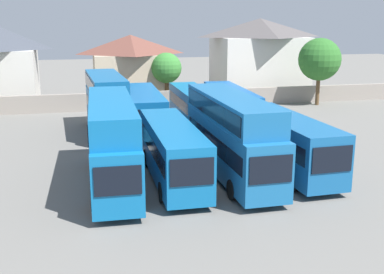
# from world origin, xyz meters

# --- Properties ---
(ground) EXTENTS (140.00, 140.00, 0.00)m
(ground) POSITION_xyz_m (0.00, 18.00, 0.00)
(ground) COLOR slate
(depot_boundary_wall) EXTENTS (56.00, 0.50, 1.80)m
(depot_boundary_wall) POSITION_xyz_m (0.00, 23.35, 0.90)
(depot_boundary_wall) COLOR gray
(depot_boundary_wall) RESTS_ON ground
(bus_1) EXTENTS (2.79, 11.77, 4.87)m
(bus_1) POSITION_xyz_m (-5.27, 0.08, 2.75)
(bus_1) COLOR #1065A6
(bus_1) RESTS_ON ground
(bus_2) EXTENTS (2.61, 10.55, 3.35)m
(bus_2) POSITION_xyz_m (-1.87, -0.05, 1.92)
(bus_2) COLOR #1063A2
(bus_2) RESTS_ON ground
(bus_3) EXTENTS (2.74, 11.75, 4.88)m
(bus_3) POSITION_xyz_m (1.70, 0.04, 2.75)
(bus_3) COLOR #1A629D
(bus_3) RESTS_ON ground
(bus_4) EXTENTS (2.98, 10.54, 3.43)m
(bus_4) POSITION_xyz_m (5.29, 0.16, 1.96)
(bus_4) COLOR #175A95
(bus_4) RESTS_ON ground
(bus_5) EXTENTS (3.08, 10.24, 4.80)m
(bus_5) POSITION_xyz_m (-4.82, 13.09, 2.71)
(bus_5) COLOR #135B96
(bus_5) RESTS_ON ground
(bus_6) EXTENTS (2.89, 11.24, 3.36)m
(bus_6) POSITION_xyz_m (-1.76, 13.11, 1.92)
(bus_6) COLOR #0F5CA1
(bus_6) RESTS_ON ground
(bus_7) EXTENTS (2.58, 10.75, 3.30)m
(bus_7) POSITION_xyz_m (2.58, 13.26, 1.89)
(bus_7) COLOR #0B649D
(bus_7) RESTS_ON ground
(bus_8) EXTENTS (2.91, 10.82, 3.28)m
(bus_8) POSITION_xyz_m (5.91, 13.43, 1.88)
(bus_8) COLOR #1155A4
(bus_8) RESTS_ON ground
(house_terrace_centre) EXTENTS (8.74, 6.85, 7.41)m
(house_terrace_centre) POSITION_xyz_m (-1.05, 29.15, 3.78)
(house_terrace_centre) COLOR #C6B293
(house_terrace_centre) RESTS_ON ground
(house_terrace_right) EXTENTS (11.05, 8.24, 9.21)m
(house_terrace_right) POSITION_xyz_m (14.59, 29.62, 4.69)
(house_terrace_right) COLOR silver
(house_terrace_right) RESTS_ON ground
(tree_left_of_lot) EXTENTS (3.32, 3.32, 5.61)m
(tree_left_of_lot) POSITION_xyz_m (2.44, 25.85, 3.91)
(tree_left_of_lot) COLOR brown
(tree_left_of_lot) RESTS_ON ground
(tree_right_of_lot) EXTENTS (4.54, 4.54, 7.20)m
(tree_right_of_lot) POSITION_xyz_m (18.30, 21.35, 4.91)
(tree_right_of_lot) COLOR brown
(tree_right_of_lot) RESTS_ON ground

